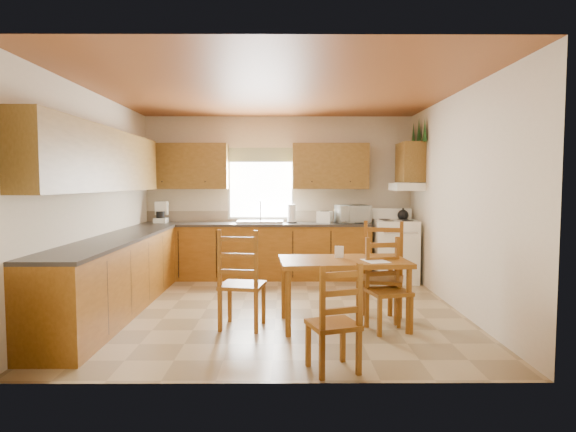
{
  "coord_description": "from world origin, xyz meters",
  "views": [
    {
      "loc": [
        0.12,
        -5.95,
        1.59
      ],
      "look_at": [
        0.15,
        0.3,
        1.15
      ],
      "focal_mm": 30.0,
      "sensor_mm": 36.0,
      "label": 1
    }
  ],
  "objects_px": {
    "dining_table": "(343,292)",
    "chair_near_left": "(242,279)",
    "chair_far_left": "(382,273)",
    "chair_far_right": "(389,285)",
    "chair_near_right": "(333,317)",
    "stove": "(395,251)",
    "microwave": "(353,214)"
  },
  "relations": [
    {
      "from": "chair_near_right",
      "to": "dining_table",
      "type": "bearing_deg",
      "value": -118.87
    },
    {
      "from": "stove",
      "to": "chair_far_right",
      "type": "bearing_deg",
      "value": -101.33
    },
    {
      "from": "chair_near_left",
      "to": "chair_far_left",
      "type": "relative_size",
      "value": 0.96
    },
    {
      "from": "microwave",
      "to": "chair_near_right",
      "type": "xyz_separation_m",
      "value": [
        -0.7,
        -3.92,
        -0.61
      ]
    },
    {
      "from": "stove",
      "to": "dining_table",
      "type": "height_order",
      "value": "stove"
    },
    {
      "from": "microwave",
      "to": "chair_near_right",
      "type": "bearing_deg",
      "value": -111.22
    },
    {
      "from": "dining_table",
      "to": "chair_far_right",
      "type": "distance_m",
      "value": 0.51
    },
    {
      "from": "microwave",
      "to": "chair_far_left",
      "type": "distance_m",
      "value": 2.53
    },
    {
      "from": "chair_far_left",
      "to": "chair_far_right",
      "type": "relative_size",
      "value": 1.15
    },
    {
      "from": "microwave",
      "to": "chair_near_left",
      "type": "relative_size",
      "value": 0.45
    },
    {
      "from": "chair_near_right",
      "to": "chair_far_right",
      "type": "relative_size",
      "value": 0.94
    },
    {
      "from": "dining_table",
      "to": "chair_far_left",
      "type": "relative_size",
      "value": 1.23
    },
    {
      "from": "chair_near_left",
      "to": "chair_near_right",
      "type": "bearing_deg",
      "value": 135.12
    },
    {
      "from": "chair_near_left",
      "to": "chair_far_left",
      "type": "distance_m",
      "value": 1.58
    },
    {
      "from": "stove",
      "to": "chair_far_left",
      "type": "relative_size",
      "value": 0.86
    },
    {
      "from": "chair_near_left",
      "to": "chair_far_right",
      "type": "bearing_deg",
      "value": -175.06
    },
    {
      "from": "dining_table",
      "to": "microwave",
      "type": "bearing_deg",
      "value": 75.89
    },
    {
      "from": "microwave",
      "to": "dining_table",
      "type": "height_order",
      "value": "microwave"
    },
    {
      "from": "chair_far_left",
      "to": "dining_table",
      "type": "bearing_deg",
      "value": -145.68
    },
    {
      "from": "chair_far_right",
      "to": "dining_table",
      "type": "bearing_deg",
      "value": 144.49
    },
    {
      "from": "dining_table",
      "to": "chair_near_left",
      "type": "height_order",
      "value": "chair_near_left"
    },
    {
      "from": "chair_near_left",
      "to": "chair_far_left",
      "type": "height_order",
      "value": "chair_far_left"
    },
    {
      "from": "stove",
      "to": "dining_table",
      "type": "relative_size",
      "value": 0.7
    },
    {
      "from": "stove",
      "to": "chair_far_right",
      "type": "distance_m",
      "value": 2.67
    },
    {
      "from": "chair_near_left",
      "to": "chair_near_right",
      "type": "xyz_separation_m",
      "value": [
        0.87,
        -1.22,
        -0.08
      ]
    },
    {
      "from": "chair_far_left",
      "to": "chair_far_right",
      "type": "xyz_separation_m",
      "value": [
        0.01,
        -0.34,
        -0.07
      ]
    },
    {
      "from": "dining_table",
      "to": "chair_near_right",
      "type": "xyz_separation_m",
      "value": [
        -0.24,
        -1.28,
        0.09
      ]
    },
    {
      "from": "chair_far_left",
      "to": "chair_near_left",
      "type": "bearing_deg",
      "value": -156.5
    },
    {
      "from": "stove",
      "to": "chair_far_right",
      "type": "relative_size",
      "value": 0.99
    },
    {
      "from": "chair_far_right",
      "to": "stove",
      "type": "bearing_deg",
      "value": 62.24
    },
    {
      "from": "chair_far_left",
      "to": "stove",
      "type": "bearing_deg",
      "value": 88.98
    },
    {
      "from": "microwave",
      "to": "chair_far_right",
      "type": "relative_size",
      "value": 0.5
    }
  ]
}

